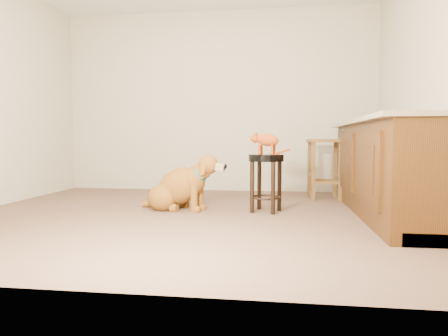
# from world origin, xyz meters

# --- Properties ---
(floor) EXTENTS (4.50, 4.00, 0.01)m
(floor) POSITION_xyz_m (0.00, 0.00, 0.00)
(floor) COLOR brown
(floor) RESTS_ON ground
(room_shell) EXTENTS (4.54, 4.04, 2.62)m
(room_shell) POSITION_xyz_m (0.00, 0.00, 1.68)
(room_shell) COLOR #B8AF94
(room_shell) RESTS_ON ground
(cabinet_run) EXTENTS (0.70, 2.56, 0.94)m
(cabinet_run) POSITION_xyz_m (1.94, 0.30, 0.44)
(cabinet_run) COLOR #3E220B
(cabinet_run) RESTS_ON ground
(padded_stool) EXTENTS (0.38, 0.38, 0.59)m
(padded_stool) POSITION_xyz_m (0.76, 0.31, 0.42)
(padded_stool) COLOR black
(padded_stool) RESTS_ON ground
(wood_stool) EXTENTS (0.43, 0.43, 0.75)m
(wood_stool) POSITION_xyz_m (1.46, 1.31, 0.39)
(wood_stool) COLOR brown
(wood_stool) RESTS_ON ground
(golden_retriever) EXTENTS (0.97, 0.54, 0.63)m
(golden_retriever) POSITION_xyz_m (-0.15, 0.31, 0.24)
(golden_retriever) COLOR brown
(golden_retriever) RESTS_ON ground
(tabby_kitten) EXTENTS (0.41, 0.19, 0.26)m
(tabby_kitten) POSITION_xyz_m (0.75, 0.31, 0.73)
(tabby_kitten) COLOR #91340E
(tabby_kitten) RESTS_ON padded_stool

